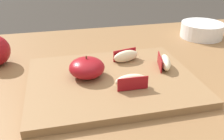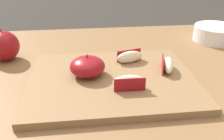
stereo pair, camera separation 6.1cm
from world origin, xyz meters
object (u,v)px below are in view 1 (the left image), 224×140
Objects in this scene: cutting_board at (112,80)px; apple_half_skin_up at (87,67)px; apple_wedge_back at (131,81)px; apple_wedge_front at (126,56)px; ceramic_fruit_bowl at (202,29)px; apple_wedge_left at (164,62)px.

cutting_board is 0.07m from apple_half_skin_up.
cutting_board is 5.44× the size of apple_wedge_back.
cutting_board is 0.10m from apple_wedge_front.
apple_wedge_front is 0.51× the size of ceramic_fruit_bowl.
apple_half_skin_up reaches higher than apple_wedge_back.
cutting_board is 2.65× the size of ceramic_fruit_bowl.
cutting_board is 4.64× the size of apple_half_skin_up.
ceramic_fruit_bowl reaches higher than apple_wedge_left.
ceramic_fruit_bowl is (0.26, 0.24, -0.01)m from apple_wedge_left.
cutting_board is 0.07m from apple_wedge_back.
apple_wedge_back and apple_wedge_front have the same top height.
apple_wedge_back is 0.49× the size of ceramic_fruit_bowl.
apple_wedge_left is at bearing 8.70° from cutting_board.
ceramic_fruit_bowl reaches higher than apple_wedge_back.
apple_wedge_back is 0.96× the size of apple_wedge_left.
apple_wedge_left is at bearing 34.64° from apple_wedge_back.
apple_wedge_back reaches higher than cutting_board.
apple_wedge_front is 0.11m from apple_wedge_left.
apple_wedge_left is (0.12, 0.08, 0.00)m from apple_wedge_back.
cutting_board is at bearing -125.30° from apple_wedge_front.
ceramic_fruit_bowl is (0.35, 0.18, -0.01)m from apple_wedge_front.
ceramic_fruit_bowl is (0.37, 0.32, -0.01)m from apple_wedge_back.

